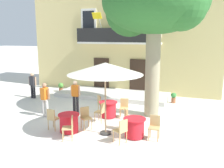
% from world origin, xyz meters
% --- Properties ---
extents(ground_plane, '(120.00, 120.00, 0.00)m').
position_xyz_m(ground_plane, '(0.00, 0.00, 0.00)').
color(ground_plane, silver).
extents(building_facade, '(13.00, 5.09, 7.50)m').
position_xyz_m(building_facade, '(0.21, 6.99, 3.75)').
color(building_facade, '#DBC67F').
rests_on(building_facade, ground).
extents(entrance_step_platform, '(6.94, 2.67, 0.25)m').
position_xyz_m(entrance_step_platform, '(0.21, 3.66, 0.12)').
color(entrance_step_platform, silver).
rests_on(entrance_step_platform, ground).
extents(plane_tree, '(4.94, 4.34, 6.78)m').
position_xyz_m(plane_tree, '(3.20, 0.74, 5.17)').
color(plane_tree, gray).
rests_on(plane_tree, ground).
extents(cafe_table_near_tree, '(0.86, 0.86, 0.76)m').
position_xyz_m(cafe_table_near_tree, '(3.17, -2.14, 0.39)').
color(cafe_table_near_tree, red).
rests_on(cafe_table_near_tree, ground).
extents(cafe_chair_near_tree_0, '(0.54, 0.54, 0.91)m').
position_xyz_m(cafe_chair_near_tree_0, '(2.74, -1.52, 0.53)').
color(cafe_chair_near_tree_0, tan).
rests_on(cafe_chair_near_tree_0, ground).
extents(cafe_chair_near_tree_1, '(0.55, 0.55, 0.91)m').
position_xyz_m(cafe_chair_near_tree_1, '(2.87, -2.83, 0.53)').
color(cafe_chair_near_tree_1, tan).
rests_on(cafe_chair_near_tree_1, ground).
extents(cafe_chair_near_tree_2, '(0.41, 0.41, 0.91)m').
position_xyz_m(cafe_chair_near_tree_2, '(3.92, -2.05, 0.53)').
color(cafe_chair_near_tree_2, tan).
rests_on(cafe_chair_near_tree_2, ground).
extents(cafe_table_middle, '(0.86, 0.86, 0.76)m').
position_xyz_m(cafe_table_middle, '(1.38, -0.25, 0.39)').
color(cafe_table_middle, red).
rests_on(cafe_table_middle, ground).
extents(cafe_chair_middle_0, '(0.46, 0.46, 0.91)m').
position_xyz_m(cafe_chair_middle_0, '(1.34, -1.00, 0.53)').
color(cafe_chair_middle_0, tan).
rests_on(cafe_chair_middle_0, ground).
extents(cafe_chair_middle_1, '(0.47, 0.47, 0.91)m').
position_xyz_m(cafe_chair_middle_1, '(2.11, -0.03, 0.53)').
color(cafe_chair_middle_1, tan).
rests_on(cafe_chair_middle_1, ground).
extents(cafe_chair_middle_2, '(0.57, 0.57, 0.91)m').
position_xyz_m(cafe_chair_middle_2, '(0.82, 0.25, 0.53)').
color(cafe_chair_middle_2, tan).
rests_on(cafe_chair_middle_2, ground).
extents(cafe_table_front, '(0.86, 0.86, 0.76)m').
position_xyz_m(cafe_table_front, '(0.56, -2.54, 0.39)').
color(cafe_table_front, red).
rests_on(cafe_table_front, ground).
extents(cafe_chair_front_0, '(0.43, 0.43, 0.91)m').
position_xyz_m(cafe_chair_front_0, '(-0.19, -2.55, 0.53)').
color(cafe_chair_front_0, tan).
rests_on(cafe_chair_front_0, ground).
extents(cafe_chair_front_1, '(0.53, 0.53, 0.91)m').
position_xyz_m(cafe_chair_front_1, '(0.95, -3.19, 0.53)').
color(cafe_chair_front_1, tan).
rests_on(cafe_chair_front_1, ground).
extents(cafe_chair_front_2, '(0.57, 0.57, 0.91)m').
position_xyz_m(cafe_chair_front_2, '(1.01, -1.94, 0.53)').
color(cafe_chair_front_2, tan).
rests_on(cafe_chair_front_2, ground).
extents(cafe_umbrella, '(2.90, 2.90, 2.85)m').
position_xyz_m(cafe_umbrella, '(2.01, -2.21, 2.61)').
color(cafe_umbrella, '#997A56').
rests_on(cafe_umbrella, ground).
extents(ground_planter_left, '(0.35, 0.35, 0.62)m').
position_xyz_m(ground_planter_left, '(-3.61, 3.72, 0.35)').
color(ground_planter_left, '#995638').
rests_on(ground_planter_left, ground).
extents(ground_planter_right, '(0.33, 0.33, 0.59)m').
position_xyz_m(ground_planter_right, '(4.03, 3.42, 0.33)').
color(ground_planter_right, '#995638').
rests_on(ground_planter_right, ground).
extents(pedestrian_near_entrance, '(0.53, 0.35, 1.66)m').
position_xyz_m(pedestrian_near_entrance, '(-1.47, -1.20, 0.94)').
color(pedestrian_near_entrance, silver).
rests_on(pedestrian_near_entrance, ground).
extents(pedestrian_mid_plaza, '(0.53, 0.25, 1.64)m').
position_xyz_m(pedestrian_mid_plaza, '(-0.41, -0.13, 0.93)').
color(pedestrian_mid_plaza, '#232328').
rests_on(pedestrian_mid_plaza, ground).
extents(pedestrian_by_tree, '(0.53, 0.26, 1.60)m').
position_xyz_m(pedestrian_by_tree, '(-4.29, 1.60, 0.90)').
color(pedestrian_by_tree, '#232328').
rests_on(pedestrian_by_tree, ground).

